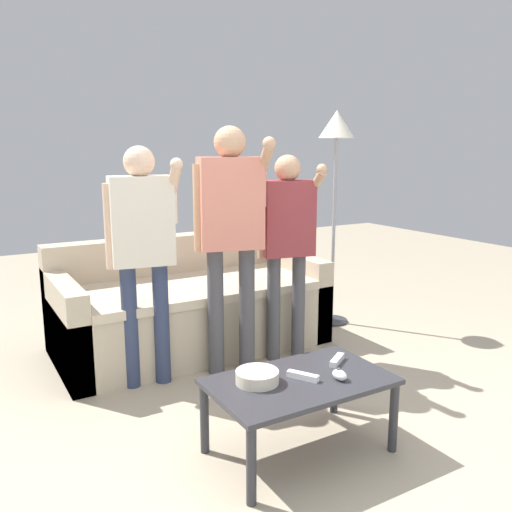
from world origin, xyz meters
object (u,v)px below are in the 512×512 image
Objects in this scene: snack_bowl at (257,377)px; player_center at (231,222)px; game_remote_nunchuk at (340,375)px; coffee_table at (300,389)px; couch at (189,308)px; player_right at (287,233)px; game_remote_wand_near at (303,376)px; player_left at (142,239)px; floor_lamp at (336,146)px; game_remote_wand_far at (337,360)px.

player_center is (0.37, 0.96, 0.60)m from snack_bowl.
coffee_table is at bearing 147.53° from game_remote_nunchuk.
couch reaches higher than coffee_table.
player_right is at bearing 2.17° from player_center.
snack_bowl is 0.40m from game_remote_nunchuk.
player_right is (0.46, 1.15, 0.50)m from game_remote_nunchuk.
player_right reaches higher than coffee_table.
game_remote_nunchuk reaches higher than coffee_table.
game_remote_nunchuk is at bearing -33.30° from game_remote_wand_near.
couch is 1.73m from game_remote_nunchuk.
player_left is (-0.18, 1.05, 0.53)m from snack_bowl.
coffee_table is at bearing -71.18° from player_left.
game_remote_wand_near is (-0.16, -1.03, -0.62)m from player_center.
couch is at bearing 44.81° from player_left.
game_remote_wand_near is (0.21, -0.07, -0.01)m from snack_bowl.
game_remote_nunchuk is 2.31m from floor_lamp.
game_remote_wand_near is at bearing 146.70° from game_remote_nunchuk.
player_left is at bearing 108.82° from coffee_table.
couch reaches higher than game_remote_nunchuk.
player_right reaches higher than game_remote_nunchuk.
game_remote_nunchuk is at bearing -32.47° from coffee_table.
player_right is at bearing -149.00° from floor_lamp.
couch reaches higher than game_remote_wand_near.
couch is 1.59m from snack_bowl.
game_remote_wand_near is 0.28m from game_remote_wand_far.
coffee_table is 0.59× the size of player_left.
player_right is at bearing 59.49° from coffee_table.
snack_bowl is 2.42m from floor_lamp.
snack_bowl is at bearing 179.71° from game_remote_wand_far.
player_center reaches higher than game_remote_wand_near.
game_remote_nunchuk is 0.57× the size of game_remote_wand_near.
player_left is 0.57m from player_center.
player_left reaches higher than game_remote_wand_near.
player_center is (0.01, 1.13, 0.61)m from game_remote_nunchuk.
coffee_table is 0.20m from game_remote_nunchuk.
player_left is 1.36m from game_remote_wand_far.
game_remote_wand_far is (-1.12, -1.45, -1.10)m from floor_lamp.
couch is 0.94m from player_center.
game_remote_nunchuk is 1.28m from player_center.
player_right reaches higher than game_remote_wand_far.
snack_bowl is at bearing 160.75° from game_remote_wand_near.
coffee_table is at bearing -94.27° from couch.
player_left reaches higher than couch.
couch is at bearing 175.24° from floor_lamp.
player_center is 1.12× the size of player_right.
game_remote_nunchuk is at bearing -66.09° from player_left.
player_right is (0.45, 0.02, -0.11)m from player_center.
player_left is at bearing 109.39° from game_remote_wand_near.
floor_lamp is at bearing 12.45° from player_left.
game_remote_wand_far is (0.16, -1.56, 0.10)m from couch.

